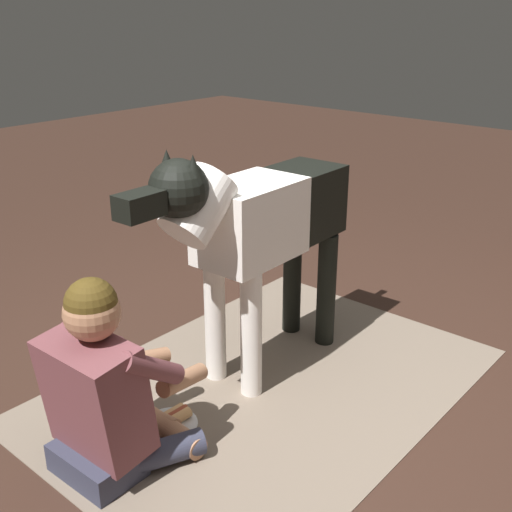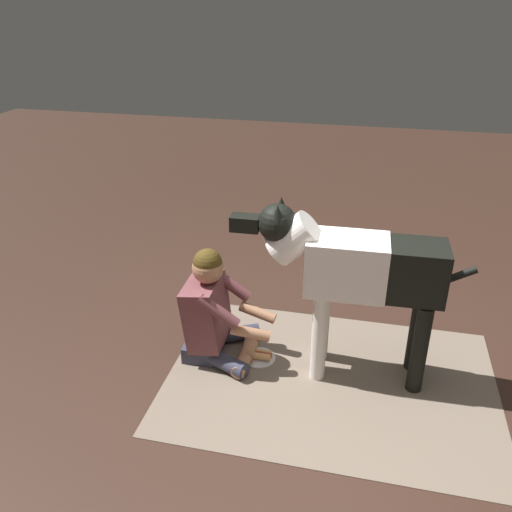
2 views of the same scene
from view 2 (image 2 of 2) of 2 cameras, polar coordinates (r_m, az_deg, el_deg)
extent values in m
plane|color=#36221A|center=(3.59, 7.51, -13.94)|extent=(15.03, 15.03, 0.00)
cube|color=#756556|center=(3.65, 8.00, -13.04)|extent=(2.14, 1.52, 0.01)
cube|color=#333548|center=(3.84, -5.50, -9.47)|extent=(0.25, 0.35, 0.12)
cylinder|color=#333548|center=(3.92, -2.60, -8.41)|extent=(0.41, 0.28, 0.11)
cylinder|color=#AA7655|center=(3.84, -0.64, -9.33)|extent=(0.13, 0.37, 0.09)
cylinder|color=#333548|center=(3.68, -3.76, -11.12)|extent=(0.41, 0.26, 0.11)
cylinder|color=#AA7655|center=(3.71, -1.20, -10.85)|extent=(0.11, 0.36, 0.09)
cube|color=brown|center=(3.67, -5.34, -5.91)|extent=(0.28, 0.41, 0.48)
cylinder|color=brown|center=(3.72, -2.70, -3.13)|extent=(0.29, 0.09, 0.24)
cylinder|color=#AA7655|center=(3.73, 0.18, -6.08)|extent=(0.28, 0.10, 0.12)
cylinder|color=brown|center=(3.43, -4.09, -5.98)|extent=(0.29, 0.09, 0.24)
cylinder|color=#AA7655|center=(3.53, -0.62, -8.25)|extent=(0.28, 0.12, 0.12)
sphere|color=#AA7655|center=(3.50, -5.20, -1.29)|extent=(0.21, 0.21, 0.21)
sphere|color=#4B3914|center=(3.48, -5.23, -0.76)|extent=(0.19, 0.19, 0.19)
cylinder|color=white|center=(3.48, 6.80, -8.77)|extent=(0.10, 0.10, 0.62)
cylinder|color=white|center=(3.67, 7.13, -6.75)|extent=(0.10, 0.10, 0.62)
cylinder|color=black|center=(3.51, 17.14, -9.61)|extent=(0.10, 0.10, 0.62)
cylinder|color=black|center=(3.70, 16.90, -7.57)|extent=(0.10, 0.10, 0.62)
cube|color=white|center=(3.32, 9.69, -0.93)|extent=(0.50, 0.33, 0.36)
cube|color=black|center=(3.34, 16.18, -1.51)|extent=(0.44, 0.32, 0.34)
cylinder|color=white|center=(3.27, 4.06, 1.90)|extent=(0.36, 0.23, 0.36)
sphere|color=black|center=(3.25, 2.31, 3.58)|extent=(0.24, 0.24, 0.24)
cube|color=black|center=(3.29, -1.17, 3.57)|extent=(0.18, 0.11, 0.10)
cone|color=black|center=(3.15, 2.34, 4.57)|extent=(0.09, 0.09, 0.11)
cone|color=black|center=(3.28, 2.75, 5.50)|extent=(0.09, 0.09, 0.11)
cylinder|color=black|center=(3.39, 19.97, -2.38)|extent=(0.32, 0.05, 0.21)
cylinder|color=silver|center=(3.80, 0.29, -10.87)|extent=(0.24, 0.24, 0.01)
cylinder|color=#E1AD6E|center=(3.80, 0.37, -10.32)|extent=(0.18, 0.05, 0.05)
cylinder|color=#E1AD6E|center=(3.76, 0.20, -10.70)|extent=(0.18, 0.05, 0.05)
cylinder|color=#A04229|center=(3.77, 0.29, -10.42)|extent=(0.19, 0.04, 0.04)
camera|label=1|loc=(2.51, -47.15, 4.03)|focal=44.31mm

